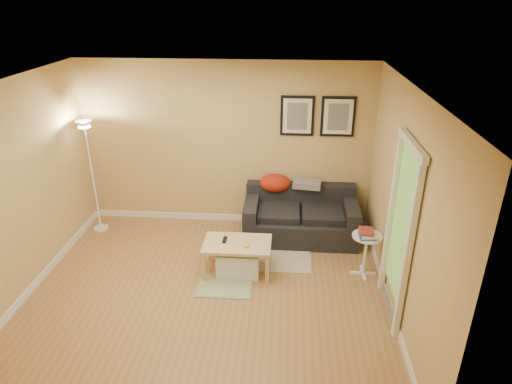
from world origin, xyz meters
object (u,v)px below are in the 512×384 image
sofa (300,215)px  side_table (365,255)px  storage_bin (239,261)px  floor_lamp (93,180)px  book_stack (367,233)px  coffee_table (237,257)px

sofa → side_table: bearing=-48.3°
storage_bin → floor_lamp: size_ratio=0.33×
sofa → floor_lamp: (-3.18, 0.00, 0.47)m
storage_bin → book_stack: size_ratio=2.17×
book_stack → floor_lamp: (-4.01, 0.96, 0.21)m
storage_bin → floor_lamp: bearing=156.4°
sofa → coffee_table: bearing=-130.5°
sofa → coffee_table: size_ratio=1.89×
coffee_table → storage_bin: bearing=-52.8°
storage_bin → coffee_table: bearing=136.2°
storage_bin → book_stack: bearing=2.1°
side_table → floor_lamp: bearing=166.8°
floor_lamp → sofa: bearing=-0.1°
coffee_table → storage_bin: (0.02, -0.02, -0.05)m
coffee_table → side_table: 1.70m
side_table → book_stack: 0.34m
book_stack → floor_lamp: bearing=160.5°
side_table → floor_lamp: 4.17m
floor_lamp → storage_bin: bearing=-23.6°
sofa → floor_lamp: floor_lamp is taller
storage_bin → floor_lamp: floor_lamp is taller
side_table → book_stack: book_stack is taller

